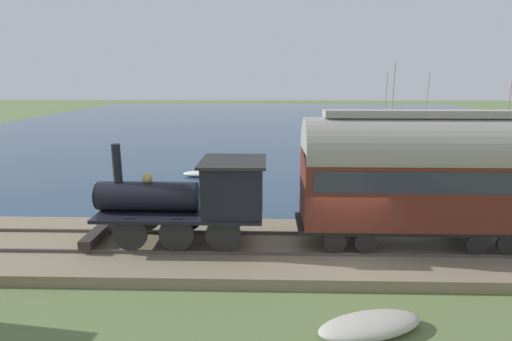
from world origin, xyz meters
The scene contains 12 objects.
ground_plane centered at (0.00, 0.00, 0.00)m, with size 200.00×200.00×0.00m, color #607542.
harbor_water centered at (43.91, 0.00, 0.00)m, with size 80.00×80.00×0.01m.
rail_embankment centered at (0.98, 0.00, 0.19)m, with size 5.26×56.00×0.50m.
steam_locomotive centered at (0.98, 5.08, 2.24)m, with size 2.45×6.38×3.54m.
passenger_coach centered at (0.98, -2.49, 3.11)m, with size 2.29×8.18×4.72m.
sailboat_blue centered at (31.99, -11.02, 0.54)m, with size 1.93×4.68×7.96m.
sailboat_navy centered at (44.70, -19.71, 0.64)m, with size 2.83×3.64×6.96m.
sailboat_teal centered at (25.87, -19.93, 0.80)m, with size 1.19×3.71×8.15m.
sailboat_brown centered at (47.61, -14.85, 0.58)m, with size 2.11×4.39×6.86m.
rowboat_off_pier centered at (5.43, 9.10, 0.17)m, with size 2.30×2.48×0.32m.
rowboat_near_shore centered at (12.57, 6.89, 0.18)m, with size 1.09×2.46×0.34m.
beached_dinghy centered at (-3.59, 0.07, 0.22)m, with size 1.88×3.00×0.44m.
Camera 1 is at (-12.51, 2.69, 6.29)m, focal length 28.00 mm.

